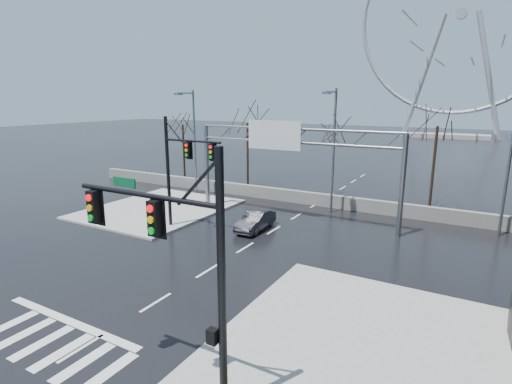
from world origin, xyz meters
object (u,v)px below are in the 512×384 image
Objects in this scene: signal_mast_far at (180,163)px; signal_mast_near at (181,253)px; sign_gantry at (288,153)px; car at (255,221)px; ferris_wheel at (461,22)px.

signal_mast_near is at bearing -49.74° from signal_mast_far.
signal_mast_near is 19.79m from sign_gantry.
car is at bearing 112.28° from signal_mast_near.
signal_mast_far is at bearing -97.20° from ferris_wheel.
signal_mast_near is 101.29m from ferris_wheel.
ferris_wheel reaches higher than car.
sign_gantry is (5.49, 6.00, 0.35)m from signal_mast_far.
signal_mast_near is at bearing -69.72° from car.
signal_mast_near is 1.00× the size of signal_mast_far.
signal_mast_near is 0.16× the size of ferris_wheel.
car is (-0.83, -3.51, -4.51)m from sign_gantry.
sign_gantry is at bearing 47.53° from signal_mast_far.
signal_mast_far is 8.14m from sign_gantry.
ferris_wheel is at bearing 90.08° from signal_mast_near.
sign_gantry reaches higher than car.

